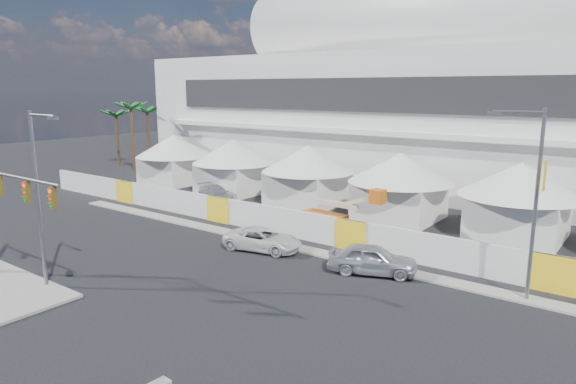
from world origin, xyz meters
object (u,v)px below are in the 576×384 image
Objects in this scene: boom_lift at (331,216)px; sedan_silver at (372,259)px; pickup_curb at (263,239)px; streetlight_curb at (532,192)px; streetlight_median at (39,188)px; lot_car_c at (215,194)px.

sedan_silver is at bearing -38.25° from boom_lift.
streetlight_curb reaches higher than pickup_curb.
streetlight_curb is at bearing 33.12° from streetlight_median.
streetlight_median reaches higher than pickup_curb.
boom_lift is (-14.77, 5.66, -4.57)m from streetlight_curb.
sedan_silver is 9.15m from streetlight_curb.
sedan_silver is 18.25m from streetlight_median.
streetlight_curb is (7.78, 1.17, 4.67)m from sedan_silver.
streetlight_curb is at bearing -102.56° from sedan_silver.
streetlight_median is 1.30× the size of boom_lift.
sedan_silver is 0.53× the size of streetlight_curb.
lot_car_c is at bearing 166.28° from streetlight_curb.
boom_lift is at bearing -68.38° from lot_car_c.
boom_lift is at bearing -18.27° from pickup_curb.
lot_car_c is 29.39m from streetlight_curb.
lot_car_c reaches higher than pickup_curb.
streetlight_median is (7.64, -20.27, 4.66)m from lot_car_c.
streetlight_curb reaches higher than sedan_silver.
pickup_curb is 0.97× the size of lot_car_c.
boom_lift is (0.79, 7.19, 0.24)m from pickup_curb.
boom_lift reaches higher than lot_car_c.
streetlight_curb is at bearing -96.40° from pickup_curb.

